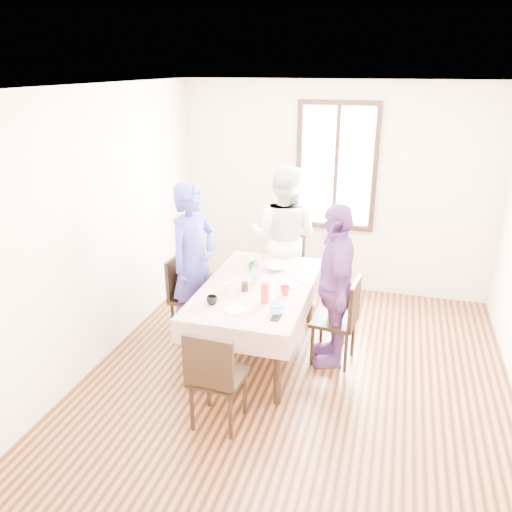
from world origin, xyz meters
name	(u,v)px	position (x,y,z in m)	size (l,w,h in m)	color
ground	(297,376)	(0.00, 0.00, 0.00)	(4.50, 4.50, 0.00)	black
back_wall	(335,190)	(0.00, 2.25, 1.35)	(4.00, 4.00, 0.00)	beige
window_frame	(336,167)	(0.00, 2.23, 1.65)	(1.02, 0.06, 1.62)	black
window_pane	(337,167)	(0.00, 2.24, 1.65)	(0.90, 0.02, 1.50)	white
dining_table	(257,320)	(-0.50, 0.34, 0.38)	(0.94, 1.73, 0.75)	black
tablecloth	(257,286)	(-0.50, 0.34, 0.76)	(1.06, 1.85, 0.01)	#4F0408
chair_left	(193,297)	(-1.29, 0.50, 0.46)	(0.42, 0.42, 0.91)	black
chair_right	(334,320)	(0.29, 0.39, 0.46)	(0.42, 0.42, 0.91)	black
chair_far	(283,271)	(-0.50, 1.52, 0.46)	(0.42, 0.42, 0.91)	black
chair_near	(218,376)	(-0.50, -0.85, 0.46)	(0.42, 0.42, 0.91)	black
person_left	(193,263)	(-1.27, 0.50, 0.87)	(0.63, 0.41, 1.73)	#3C3698
person_far	(284,238)	(-0.50, 1.50, 0.89)	(0.87, 0.67, 1.78)	silver
person_right	(334,286)	(0.27, 0.39, 0.83)	(0.98, 0.41, 1.66)	#633478
mug_black	(212,300)	(-0.79, -0.19, 0.80)	(0.10, 0.10, 0.08)	black
mug_flag	(285,290)	(-0.18, 0.20, 0.81)	(0.10, 0.10, 0.09)	red
mug_green	(253,266)	(-0.66, 0.73, 0.80)	(0.11, 0.11, 0.08)	#0C7226
serving_bowl	(276,267)	(-0.42, 0.80, 0.79)	(0.21, 0.21, 0.05)	white
juice_carton	(265,293)	(-0.33, -0.02, 0.86)	(0.06, 0.06, 0.20)	red
butter_tub	(277,309)	(-0.17, -0.19, 0.79)	(0.13, 0.13, 0.06)	white
jam_jar	(245,287)	(-0.59, 0.18, 0.81)	(0.06, 0.06, 0.09)	black
drinking_glass	(227,288)	(-0.74, 0.09, 0.81)	(0.07, 0.07, 0.10)	silver
smartphone	(276,317)	(-0.15, -0.29, 0.77)	(0.08, 0.16, 0.01)	black
flower_vase	(256,276)	(-0.54, 0.39, 0.84)	(0.08, 0.08, 0.16)	silver
plate_right	(289,285)	(-0.19, 0.43, 0.77)	(0.20, 0.20, 0.01)	white
plate_far	(273,263)	(-0.50, 0.98, 0.77)	(0.20, 0.20, 0.01)	white
plate_near	(235,310)	(-0.55, -0.26, 0.77)	(0.20, 0.20, 0.01)	white
butter_lid	(277,305)	(-0.17, -0.19, 0.83)	(0.12, 0.12, 0.01)	blue
flower_bunch	(256,264)	(-0.54, 0.39, 0.97)	(0.09, 0.09, 0.10)	yellow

